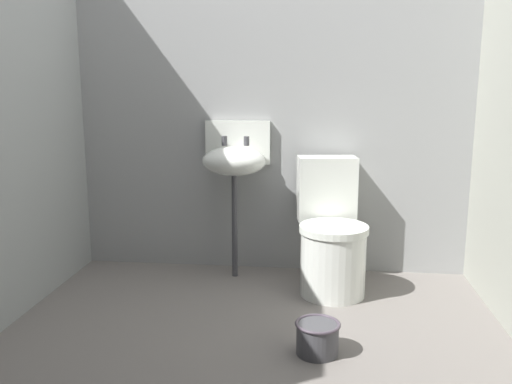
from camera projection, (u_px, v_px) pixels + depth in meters
name	position (u px, v px, depth m)	size (l,w,h in m)	color
ground_plane	(249.00, 360.00, 2.55)	(2.93, 2.79, 0.08)	slate
wall_back	(272.00, 106.00, 3.54)	(2.93, 0.10, 2.17)	#949594
toilet_near_wall	(331.00, 238.00, 3.26)	(0.46, 0.64, 0.78)	white
sink	(235.00, 160.00, 3.42)	(0.42, 0.35, 0.99)	#444448
bucket	(317.00, 337.00, 2.51)	(0.21, 0.21, 0.15)	#444448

